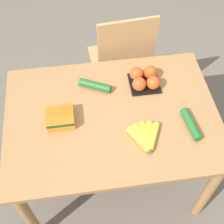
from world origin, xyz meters
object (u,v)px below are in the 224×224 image
at_px(banana_bunch, 146,138).
at_px(cucumber_near, 191,124).
at_px(cucumber_far, 95,86).
at_px(chair, 122,63).
at_px(carrot_bag, 60,117).
at_px(tomato_pack, 145,79).

distance_m(banana_bunch, cucumber_near, 0.26).
xyz_separation_m(cucumber_near, cucumber_far, (-0.48, 0.34, 0.00)).
relative_size(chair, cucumber_near, 4.91).
relative_size(chair, carrot_bag, 6.58).
height_order(carrot_bag, cucumber_far, carrot_bag).
xyz_separation_m(chair, tomato_pack, (0.06, -0.42, 0.28)).
bearing_deg(tomato_pack, carrot_bag, -158.17).
bearing_deg(cucumber_far, carrot_bag, -134.85).
bearing_deg(chair, cucumber_far, 55.80).
bearing_deg(carrot_bag, cucumber_near, -11.00).
distance_m(chair, banana_bunch, 0.84).
xyz_separation_m(chair, carrot_bag, (-0.44, -0.62, 0.27)).
height_order(tomato_pack, cucumber_near, tomato_pack).
distance_m(tomato_pack, cucumber_far, 0.29).
relative_size(chair, tomato_pack, 5.51).
relative_size(banana_bunch, carrot_bag, 1.26).
bearing_deg(chair, cucumber_near, 103.30).
height_order(carrot_bag, cucumber_near, carrot_bag).
bearing_deg(cucumber_near, cucumber_far, 144.33).
xyz_separation_m(chair, cucumber_near, (0.25, -0.75, 0.25)).
distance_m(banana_bunch, carrot_bag, 0.47).
xyz_separation_m(carrot_bag, cucumber_far, (0.21, 0.21, -0.01)).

